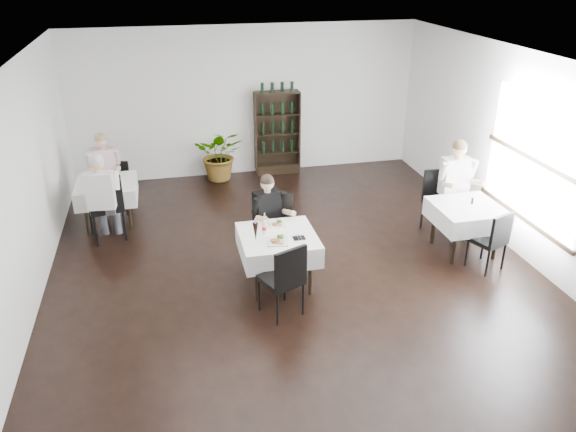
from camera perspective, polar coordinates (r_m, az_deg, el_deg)
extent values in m
plane|color=black|center=(8.04, 1.11, -6.59)|extent=(9.00, 9.00, 0.00)
plane|color=white|center=(6.94, 1.32, 14.93)|extent=(9.00, 9.00, 0.00)
plane|color=white|center=(11.58, -4.28, 11.50)|extent=(7.00, 0.00, 7.00)
plane|color=white|center=(7.40, -26.12, 0.77)|extent=(0.00, 9.00, 9.00)
plane|color=white|center=(8.84, 23.89, 4.97)|extent=(0.00, 9.00, 9.00)
cube|color=white|center=(8.81, 23.84, 5.27)|extent=(0.03, 2.20, 1.80)
cube|color=black|center=(9.13, 22.74, -0.16)|extent=(0.05, 2.30, 0.06)
cube|color=black|center=(11.92, -1.07, 4.93)|extent=(0.90, 0.28, 0.20)
cylinder|color=black|center=(7.44, -3.20, -6.31)|extent=(0.06, 0.06, 0.71)
cylinder|color=black|center=(8.06, -4.10, -3.65)|extent=(0.06, 0.06, 0.71)
cylinder|color=black|center=(7.57, 2.28, -5.67)|extent=(0.06, 0.06, 0.71)
cylinder|color=black|center=(8.19, 0.96, -3.11)|extent=(0.06, 0.06, 0.71)
cube|color=black|center=(7.62, -1.04, -2.20)|extent=(0.85, 0.85, 0.04)
cube|color=white|center=(7.68, -1.03, -2.92)|extent=(1.03, 1.03, 0.30)
cylinder|color=black|center=(9.70, -19.82, 0.05)|extent=(0.06, 0.06, 0.71)
cylinder|color=black|center=(10.32, -19.48, 1.62)|extent=(0.06, 0.06, 0.71)
cylinder|color=black|center=(9.63, -15.83, 0.43)|extent=(0.06, 0.06, 0.71)
cylinder|color=black|center=(10.26, -15.73, 1.99)|extent=(0.06, 0.06, 0.71)
cube|color=black|center=(9.83, -18.00, 3.04)|extent=(0.80, 0.80, 0.04)
cube|color=white|center=(9.87, -17.92, 2.45)|extent=(0.98, 0.98, 0.30)
cylinder|color=black|center=(8.65, 16.58, -2.62)|extent=(0.06, 0.06, 0.71)
cylinder|color=black|center=(9.17, 14.60, -0.70)|extent=(0.06, 0.06, 0.71)
cylinder|color=black|center=(8.98, 20.39, -2.11)|extent=(0.06, 0.06, 0.71)
cylinder|color=black|center=(9.49, 18.27, -0.28)|extent=(0.06, 0.06, 0.71)
cube|color=black|center=(8.91, 17.77, 0.76)|extent=(0.80, 0.80, 0.04)
cube|color=white|center=(8.96, 17.68, 0.12)|extent=(0.98, 0.98, 0.30)
imported|color=#1F541D|center=(11.49, -6.89, 6.26)|extent=(1.12, 1.02, 1.07)
cylinder|color=black|center=(8.23, -3.13, -3.88)|extent=(0.04, 0.04, 0.48)
cylinder|color=black|center=(8.59, -2.45, -2.55)|extent=(0.04, 0.04, 0.48)
cylinder|color=black|center=(8.15, -0.27, -4.16)|extent=(0.04, 0.04, 0.48)
cylinder|color=black|center=(8.51, 0.29, -2.81)|extent=(0.04, 0.04, 0.48)
cube|color=black|center=(8.24, -1.41, -1.68)|extent=(0.64, 0.64, 0.07)
cube|color=black|center=(8.31, -1.10, 0.73)|extent=(0.46, 0.24, 0.52)
cylinder|color=black|center=(7.51, -0.35, -7.03)|extent=(0.04, 0.04, 0.46)
cylinder|color=black|center=(7.24, 1.53, -8.40)|extent=(0.04, 0.04, 0.46)
cylinder|color=black|center=(7.32, -2.93, -8.01)|extent=(0.04, 0.04, 0.46)
cylinder|color=black|center=(7.05, -1.10, -9.47)|extent=(0.04, 0.04, 0.46)
cube|color=black|center=(7.14, -0.72, -6.46)|extent=(0.61, 0.61, 0.07)
cube|color=black|center=(6.85, 0.29, -5.28)|extent=(0.45, 0.23, 0.50)
cylinder|color=black|center=(10.40, -17.98, 1.08)|extent=(0.03, 0.03, 0.40)
cylinder|color=black|center=(10.71, -17.51, 1.85)|extent=(0.03, 0.03, 0.40)
cylinder|color=black|center=(10.30, -16.11, 1.12)|extent=(0.03, 0.03, 0.40)
cylinder|color=black|center=(10.61, -15.69, 1.89)|extent=(0.03, 0.03, 0.40)
cube|color=black|center=(10.42, -16.98, 2.64)|extent=(0.47, 0.47, 0.06)
cube|color=black|center=(10.50, -16.90, 4.22)|extent=(0.40, 0.12, 0.44)
cylinder|color=black|center=(9.79, -16.79, 0.09)|extent=(0.04, 0.04, 0.52)
cylinder|color=black|center=(9.38, -16.26, -0.96)|extent=(0.04, 0.04, 0.52)
cylinder|color=black|center=(9.74, -19.37, -0.41)|extent=(0.04, 0.04, 0.52)
cylinder|color=black|center=(9.33, -18.95, -1.49)|extent=(0.04, 0.04, 0.52)
cube|color=black|center=(9.44, -18.08, 0.92)|extent=(0.62, 0.62, 0.08)
cube|color=black|center=(9.11, -18.07, 2.11)|extent=(0.52, 0.18, 0.56)
cylinder|color=black|center=(9.34, 14.45, -1.01)|extent=(0.04, 0.04, 0.48)
cylinder|color=black|center=(9.67, 13.46, 0.06)|extent=(0.04, 0.04, 0.48)
cylinder|color=black|center=(9.51, 16.71, -0.78)|extent=(0.04, 0.04, 0.48)
cylinder|color=black|center=(9.84, 15.66, 0.25)|extent=(0.04, 0.04, 0.48)
cube|color=black|center=(9.48, 15.25, 1.10)|extent=(0.49, 0.49, 0.07)
cube|color=black|center=(9.55, 14.89, 3.16)|extent=(0.48, 0.07, 0.52)
cylinder|color=black|center=(8.98, 19.17, -2.93)|extent=(0.03, 0.03, 0.42)
cylinder|color=black|center=(8.81, 21.04, -3.83)|extent=(0.03, 0.03, 0.42)
cylinder|color=black|center=(8.71, 17.69, -3.61)|extent=(0.03, 0.03, 0.42)
cylinder|color=black|center=(8.53, 19.59, -4.56)|extent=(0.03, 0.03, 0.42)
cube|color=black|center=(8.65, 19.60, -2.33)|extent=(0.55, 0.55, 0.06)
cube|color=black|center=(8.45, 20.87, -1.32)|extent=(0.41, 0.20, 0.46)
cube|color=#3F4046|center=(8.16, -2.09, -1.80)|extent=(0.25, 0.42, 0.13)
cylinder|color=#3F4046|center=(8.17, -1.47, -4.16)|extent=(0.11, 0.11, 0.47)
cube|color=#3F4046|center=(8.24, -0.92, -1.49)|extent=(0.25, 0.42, 0.13)
cylinder|color=#3F4046|center=(8.25, -0.31, -3.83)|extent=(0.11, 0.11, 0.47)
cube|color=black|center=(8.20, -2.15, 0.81)|extent=(0.43, 0.32, 0.53)
cylinder|color=#DDAD8A|center=(7.91, -2.64, -0.32)|extent=(0.16, 0.31, 0.15)
cylinder|color=#DDAD8A|center=(8.11, 0.09, 0.37)|extent=(0.16, 0.31, 0.15)
sphere|color=#DDAD8A|center=(8.03, -2.13, 3.37)|extent=(0.20, 0.20, 0.20)
sphere|color=black|center=(8.02, -2.13, 3.56)|extent=(0.20, 0.20, 0.20)
cube|color=#3F4046|center=(10.30, -18.47, 2.95)|extent=(0.17, 0.43, 0.14)
cylinder|color=#3F4046|center=(10.25, -18.23, 0.96)|extent=(0.11, 0.11, 0.49)
cube|color=#3F4046|center=(10.29, -17.37, 3.09)|extent=(0.17, 0.43, 0.14)
cylinder|color=#3F4046|center=(10.24, -17.12, 1.10)|extent=(0.11, 0.11, 0.49)
cube|color=beige|center=(10.36, -18.18, 5.09)|extent=(0.42, 0.25, 0.55)
cylinder|color=#DDAD8A|center=(10.12, -19.44, 4.31)|extent=(0.10, 0.32, 0.16)
cylinder|color=#DDAD8A|center=(10.11, -16.85, 4.65)|extent=(0.10, 0.32, 0.16)
sphere|color=#DDAD8A|center=(10.21, -18.49, 7.26)|extent=(0.21, 0.21, 0.21)
sphere|color=olive|center=(10.20, -18.52, 7.42)|extent=(0.21, 0.21, 0.21)
cube|color=#3F4046|center=(9.35, -17.41, 1.03)|extent=(0.20, 0.46, 0.15)
cylinder|color=#3F4046|center=(9.65, -16.97, -0.30)|extent=(0.12, 0.12, 0.52)
cube|color=#3F4046|center=(9.39, -18.66, 0.96)|extent=(0.20, 0.46, 0.15)
cylinder|color=#3F4046|center=(9.70, -18.19, -0.36)|extent=(0.12, 0.12, 0.52)
cube|color=silver|center=(9.06, -18.54, 2.48)|extent=(0.44, 0.28, 0.58)
cylinder|color=#DDAD8A|center=(9.28, -16.75, 3.12)|extent=(0.12, 0.33, 0.16)
cylinder|color=#DDAD8A|center=(9.38, -19.66, 2.94)|extent=(0.12, 0.33, 0.16)
sphere|color=#DDAD8A|center=(8.93, -18.90, 5.14)|extent=(0.22, 0.22, 0.22)
sphere|color=beige|center=(8.92, -18.93, 5.33)|extent=(0.22, 0.22, 0.22)
cube|color=#3F4046|center=(9.32, 16.35, 1.31)|extent=(0.16, 0.47, 0.16)
cylinder|color=#3F4046|center=(9.31, 16.66, -1.14)|extent=(0.12, 0.12, 0.54)
cube|color=#3F4046|center=(9.43, 17.53, 1.43)|extent=(0.16, 0.47, 0.16)
cylinder|color=#3F4046|center=(9.42, 17.84, -1.00)|extent=(0.12, 0.12, 0.54)
cube|color=silver|center=(9.41, 16.61, 3.92)|extent=(0.44, 0.25, 0.61)
cylinder|color=#DDAD8A|center=(9.05, 16.07, 2.99)|extent=(0.09, 0.34, 0.17)
cylinder|color=#DDAD8A|center=(9.31, 18.83, 3.22)|extent=(0.09, 0.34, 0.17)
sphere|color=#DDAD8A|center=(9.24, 17.03, 6.55)|extent=(0.23, 0.23, 0.23)
sphere|color=brown|center=(9.23, 17.05, 6.75)|extent=(0.23, 0.23, 0.23)
cube|color=white|center=(7.87, -1.11, -0.89)|extent=(0.22, 0.22, 0.02)
cube|color=#5E2F1A|center=(7.84, -1.27, -0.84)|extent=(0.10, 0.08, 0.02)
sphere|color=#3C751F|center=(7.89, -0.80, -0.52)|extent=(0.05, 0.05, 0.05)
cube|color=olive|center=(7.82, -0.91, -0.93)|extent=(0.09, 0.08, 0.02)
cube|color=white|center=(7.42, -1.08, -2.59)|extent=(0.32, 0.32, 0.02)
cube|color=#5E2F1A|center=(7.38, -1.30, -2.54)|extent=(0.11, 0.09, 0.03)
sphere|color=#3C751F|center=(7.45, -0.66, -2.09)|extent=(0.07, 0.07, 0.07)
cube|color=olive|center=(7.36, -0.81, -2.67)|extent=(0.12, 0.11, 0.02)
cone|color=black|center=(7.41, -3.32, -1.63)|extent=(0.07, 0.07, 0.26)
cylinder|color=silver|center=(7.34, -3.35, -0.51)|extent=(0.02, 0.02, 0.06)
cone|color=gold|center=(7.65, -2.38, -0.83)|extent=(0.06, 0.06, 0.22)
cylinder|color=silver|center=(7.59, -2.40, 0.11)|extent=(0.02, 0.02, 0.06)
cylinder|color=silver|center=(7.60, -2.44, -1.15)|extent=(0.06, 0.06, 0.20)
cylinder|color=#B7170A|center=(7.60, -2.44, -1.25)|extent=(0.06, 0.06, 0.05)
cylinder|color=silver|center=(7.54, -2.46, -0.32)|extent=(0.02, 0.02, 0.05)
cube|color=black|center=(7.52, 1.13, -2.24)|extent=(0.16, 0.13, 0.01)
cylinder|color=silver|center=(7.51, 1.00, -2.20)|extent=(0.01, 0.18, 0.01)
cylinder|color=silver|center=(7.52, 1.26, -2.17)|extent=(0.02, 0.18, 0.01)
cylinder|color=black|center=(8.97, 18.22, 1.47)|extent=(0.04, 0.04, 0.09)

